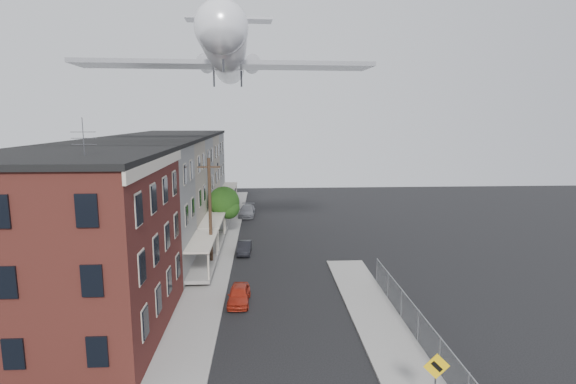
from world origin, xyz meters
name	(u,v)px	position (x,y,z in m)	size (l,w,h in m)	color
sidewalk_left	(220,247)	(-5.50, 24.00, 0.06)	(3.00, 62.00, 0.12)	gray
sidewalk_right	(385,334)	(5.50, 6.00, 0.06)	(3.00, 26.00, 0.12)	gray
curb_left	(235,246)	(-4.05, 24.00, 0.07)	(0.15, 62.00, 0.14)	gray
curb_right	(360,334)	(4.05, 6.00, 0.07)	(0.15, 26.00, 0.14)	gray
corner_building	(69,247)	(-12.00, 7.00, 5.16)	(10.31, 12.30, 12.15)	#3C1A13
row_house_a	(123,211)	(-11.96, 16.50, 5.13)	(11.98, 7.00, 10.30)	slate
row_house_b	(147,195)	(-11.96, 23.50, 5.13)	(11.98, 7.00, 10.30)	#706759
row_house_c	(164,184)	(-11.96, 30.50, 5.13)	(11.98, 7.00, 10.30)	slate
row_house_d	(176,176)	(-11.96, 37.50, 5.13)	(11.98, 7.00, 10.30)	#706759
row_house_e	(186,169)	(-11.96, 44.50, 5.13)	(11.98, 7.00, 10.30)	slate
chainlink_fence	(418,326)	(7.00, 5.00, 1.00)	(0.06, 18.06, 1.90)	gray
warning_sign	(436,374)	(5.60, -1.03, 1.88)	(1.10, 0.11, 2.80)	#515156
utility_pole	(210,212)	(-5.60, 18.00, 4.67)	(1.80, 0.26, 9.00)	black
street_tree	(225,204)	(-5.27, 27.92, 3.45)	(3.22, 3.20, 5.20)	black
car_near	(239,295)	(-2.99, 10.87, 0.59)	(1.40, 3.48, 1.19)	#AD2816
car_mid	(244,248)	(-3.09, 21.87, 0.55)	(1.16, 3.32, 1.10)	black
car_far	(247,211)	(-3.43, 37.39, 0.67)	(1.89, 4.64, 1.35)	gray
airplane	(227,55)	(-4.24, 21.31, 17.22)	(23.10, 26.37, 7.64)	white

